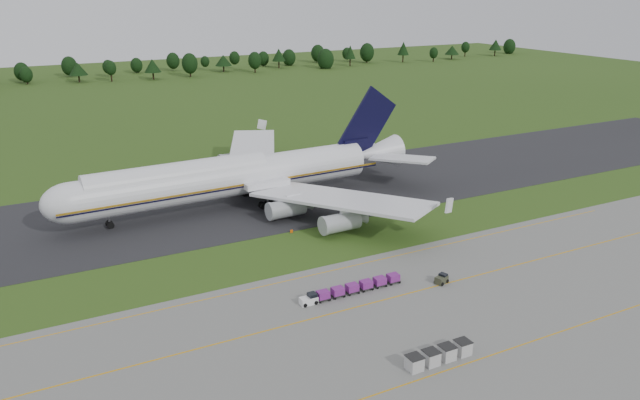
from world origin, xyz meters
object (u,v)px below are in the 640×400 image
utility_cart (441,280)px  edge_markers (314,227)px  uld_row (439,355)px  aircraft (235,176)px  baggage_train (350,289)px

utility_cart → edge_markers: size_ratio=0.24×
utility_cart → uld_row: bearing=-128.8°
utility_cart → uld_row: (-13.32, -16.55, 0.35)m
aircraft → uld_row: aircraft is taller
baggage_train → uld_row: size_ratio=1.83×
baggage_train → edge_markers: bearing=74.4°
utility_cart → baggage_train: bearing=165.9°
baggage_train → edge_markers: size_ratio=1.68×
aircraft → baggage_train: 44.86m
uld_row → edge_markers: bearing=81.9°
edge_markers → uld_row: bearing=-98.1°
aircraft → utility_cart: 50.63m
uld_row → edge_markers: (6.52, 45.60, -0.69)m
utility_cart → edge_markers: 29.84m
aircraft → baggage_train: (1.10, -44.52, -5.43)m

